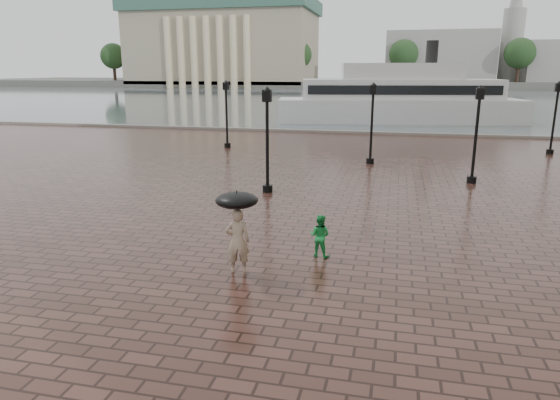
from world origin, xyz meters
name	(u,v)px	position (x,y,z in m)	size (l,w,h in m)	color
ground	(414,308)	(0.00, 0.00, 0.00)	(300.00, 300.00, 0.00)	#361F18
harbour_water	(402,97)	(0.00, 92.00, 0.00)	(240.00, 240.00, 0.00)	#475156
quay_edge	(404,135)	(0.00, 32.00, 0.00)	(80.00, 0.60, 0.30)	slate
far_shore	(402,83)	(0.00, 160.00, 1.00)	(300.00, 60.00, 2.00)	#4C4C47
museum	(224,41)	(-55.00, 144.61, 13.91)	(57.00, 32.50, 26.00)	gray
far_trees	(404,54)	(0.00, 138.00, 9.42)	(188.00, 8.00, 13.50)	#2D2119
street_lamps	(379,124)	(-1.60, 17.60, 2.33)	(21.44, 14.44, 4.40)	black
adult_pedestrian	(238,241)	(-4.49, 1.08, 0.87)	(0.64, 0.42, 1.75)	tan
child_pedestrian	(320,236)	(-2.57, 2.74, 0.62)	(0.60, 0.47, 1.24)	green
ferry_near	(399,98)	(-0.54, 42.45, 2.41)	(25.07, 9.77, 8.02)	silver
umbrella	(237,200)	(-4.49, 1.08, 1.97)	(1.10, 1.10, 1.16)	black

